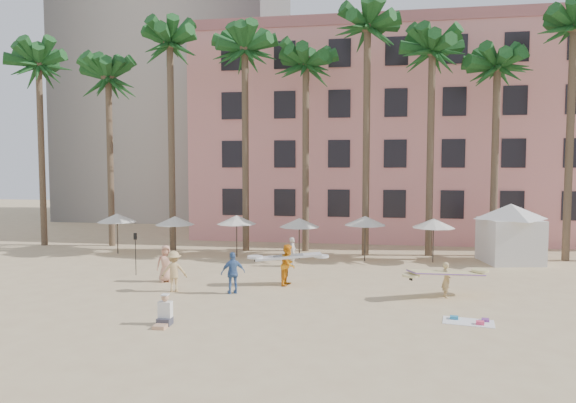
# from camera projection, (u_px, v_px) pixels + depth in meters

# --- Properties ---
(ground) EXTENTS (120.00, 120.00, 0.00)m
(ground) POSITION_uv_depth(u_px,v_px,m) (279.00, 319.00, 19.17)
(ground) COLOR #D1B789
(ground) RESTS_ON ground
(pink_hotel) EXTENTS (35.00, 14.00, 16.00)m
(pink_hotel) POSITION_uv_depth(u_px,v_px,m) (416.00, 139.00, 43.09)
(pink_hotel) COLOR pink
(pink_hotel) RESTS_ON ground
(palm_row) EXTENTS (44.40, 5.40, 16.30)m
(palm_row) POSITION_uv_depth(u_px,v_px,m) (328.00, 53.00, 32.95)
(palm_row) COLOR brown
(palm_row) RESTS_ON ground
(umbrella_row) EXTENTS (22.50, 2.70, 2.73)m
(umbrella_row) POSITION_uv_depth(u_px,v_px,m) (267.00, 221.00, 31.79)
(umbrella_row) COLOR #332B23
(umbrella_row) RESTS_ON ground
(cabana) EXTENTS (5.22, 5.22, 3.50)m
(cabana) POSITION_uv_depth(u_px,v_px,m) (510.00, 228.00, 30.29)
(cabana) COLOR silver
(cabana) RESTS_ON ground
(beach_towel) EXTENTS (1.94, 1.29, 0.14)m
(beach_towel) POSITION_uv_depth(u_px,v_px,m) (470.00, 321.00, 18.83)
(beach_towel) COLOR white
(beach_towel) RESTS_ON ground
(carrier_yellow) EXTENTS (3.45, 2.20, 1.55)m
(carrier_yellow) POSITION_uv_depth(u_px,v_px,m) (446.00, 277.00, 22.30)
(carrier_yellow) COLOR tan
(carrier_yellow) RESTS_ON ground
(carrier_white) EXTENTS (3.28, 1.45, 1.96)m
(carrier_white) POSITION_uv_depth(u_px,v_px,m) (288.00, 264.00, 24.65)
(carrier_white) COLOR orange
(carrier_white) RESTS_ON ground
(beachgoers) EXTENTS (6.35, 7.51, 1.88)m
(beachgoers) POSITION_uv_depth(u_px,v_px,m) (201.00, 267.00, 24.38)
(beachgoers) COLOR tan
(beachgoers) RESTS_ON ground
(paddle) EXTENTS (0.18, 0.04, 2.23)m
(paddle) POSITION_uv_depth(u_px,v_px,m) (135.00, 248.00, 26.83)
(paddle) COLOR black
(paddle) RESTS_ON ground
(seated_man) EXTENTS (0.49, 0.85, 1.11)m
(seated_man) POSITION_uv_depth(u_px,v_px,m) (164.00, 315.00, 18.45)
(seated_man) COLOR #3F3F4C
(seated_man) RESTS_ON ground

